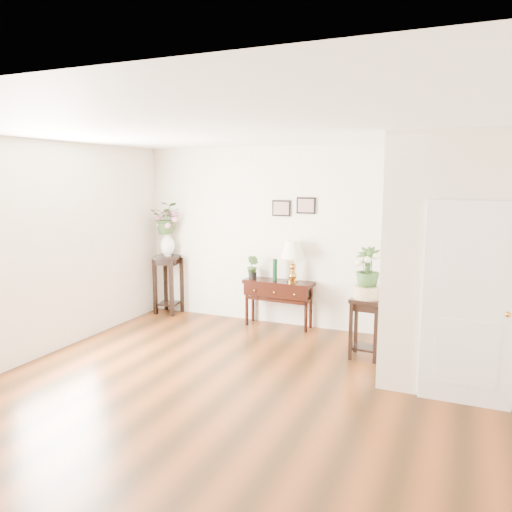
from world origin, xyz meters
The scene contains 20 objects.
floor centered at (0.00, 0.00, 0.00)m, with size 6.00×5.50×0.02m, color brown.
ceiling centered at (0.00, 0.00, 2.80)m, with size 6.00×5.50×0.02m, color white.
wall_back centered at (0.00, 2.75, 1.40)m, with size 6.00×0.02×2.80m, color white.
wall_front centered at (0.00, -2.75, 1.40)m, with size 6.00×0.02×2.80m, color white.
wall_left centered at (-3.00, 0.00, 1.40)m, with size 0.02×5.50×2.80m, color white.
partition centered at (2.10, 1.77, 1.40)m, with size 1.80×1.95×2.80m, color white.
door centered at (2.10, 0.78, 1.05)m, with size 0.90×0.05×2.10m, color white.
art_print_left centered at (-0.65, 2.73, 1.85)m, with size 0.30×0.02×0.25m, color black.
art_print_right centered at (-0.25, 2.73, 1.90)m, with size 0.30×0.02×0.25m, color black.
wall_ornament centered at (1.16, 1.90, 2.05)m, with size 0.51×0.51×0.07m, color #A7873A.
console_table centered at (-0.63, 2.57, 0.37)m, with size 1.10×0.37×0.73m, color black.
table_lamp centered at (-0.40, 2.57, 1.08)m, with size 0.37×0.37×0.64m, color #AA792A.
green_vase centered at (-0.69, 2.57, 0.90)m, with size 0.07×0.07×0.34m, color black.
potted_plant centered at (-1.07, 2.57, 0.91)m, with size 0.20×0.16×0.36m, color #2C4E21.
plant_stand_a centered at (-2.65, 2.57, 0.50)m, with size 0.39×0.39×1.01m, color black.
porcelain_vase centered at (-2.65, 2.57, 1.23)m, with size 0.24×0.24×0.41m, color white, non-canonical shape.
lily_arrangement centered at (-2.65, 2.57, 1.68)m, with size 0.49×0.43×0.55m, color #2C4E21.
plant_stand_b centered at (0.90, 1.72, 0.40)m, with size 0.37×0.37×0.79m, color black.
ceramic_bowl centered at (0.90, 1.72, 0.87)m, with size 0.36×0.36×0.16m, color beige.
narcissus centered at (0.90, 1.72, 1.18)m, with size 0.30×0.30×0.54m, color #2C4E21.
Camera 1 is at (2.05, -4.55, 2.32)m, focal length 35.00 mm.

